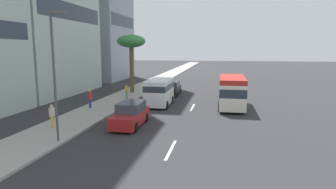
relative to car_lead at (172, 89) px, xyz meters
The scene contains 13 objects.
ground_plane 3.55m from the car_lead, 68.08° to the right, with size 198.00×198.00×0.00m, color #2D2D30.
sidewalk_right 5.25m from the car_lead, 75.64° to the left, with size 162.00×3.85×0.15m, color #9E9B93.
lane_stripe_mid 19.06m from the car_lead, behind, with size 3.20×0.16×0.01m, color silver.
lane_stripe_far 7.65m from the car_lead, 155.07° to the right, with size 3.20×0.16×0.01m, color silver.
car_lead is the anchor object (origin of this frame).
van_second 6.56m from the car_lead, behind, with size 4.81×2.19×2.53m.
car_third 14.26m from the car_lead, behind, with size 4.62×1.79×1.71m.
minibus_fourth 9.29m from the car_lead, 132.50° to the right, with size 6.67×2.40×2.90m.
pedestrian_near_lamp 17.19m from the car_lead, 161.49° to the left, with size 0.36×0.28×1.62m.
pedestrian_mid_block 5.99m from the car_lead, 135.79° to the left, with size 0.30×0.35×1.57m.
pedestrian_by_tree 11.22m from the car_lead, 148.24° to the left, with size 0.35×0.39×1.70m.
palm_tree 7.43m from the car_lead, 83.58° to the left, with size 3.45×3.45×7.03m.
street_lamp 19.56m from the car_lead, 169.74° to the left, with size 0.24×0.97×7.49m.
Camera 1 is at (-3.67, -2.64, 5.51)m, focal length 31.12 mm.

